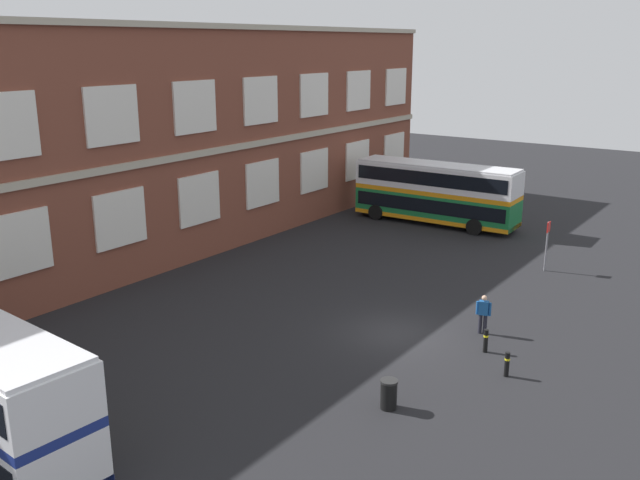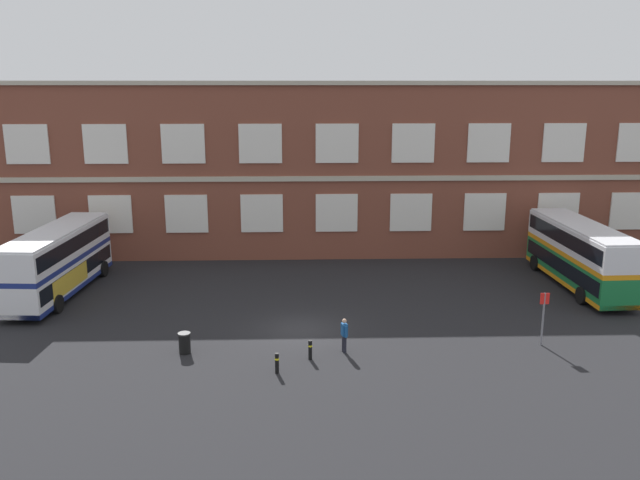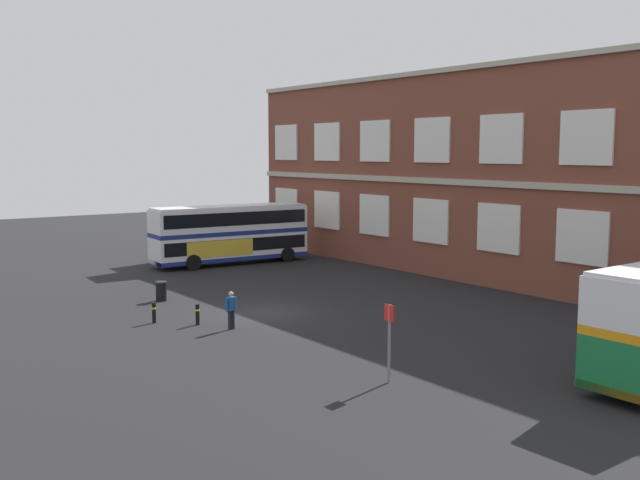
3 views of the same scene
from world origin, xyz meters
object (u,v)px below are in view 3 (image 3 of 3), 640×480
at_px(safety_bollard_west, 197,314).
at_px(safety_bollard_east, 154,312).
at_px(waiting_passenger, 231,309).
at_px(bus_stand_flag, 389,336).
at_px(double_decker_near, 230,233).
at_px(station_litter_bin, 161,291).

height_order(safety_bollard_west, safety_bollard_east, same).
distance_m(waiting_passenger, safety_bollard_east, 3.91).
xyz_separation_m(bus_stand_flag, safety_bollard_west, (-11.47, -1.38, -1.14)).
bearing_deg(waiting_passenger, safety_bollard_east, -144.49).
height_order(bus_stand_flag, safety_bollard_west, bus_stand_flag).
bearing_deg(safety_bollard_east, double_decker_near, 139.50).
distance_m(double_decker_near, waiting_passenger, 19.32).
xyz_separation_m(station_litter_bin, safety_bollard_east, (4.50, -2.37, -0.03)).
xyz_separation_m(station_litter_bin, safety_bollard_west, (6.01, -0.93, -0.03)).
distance_m(double_decker_near, safety_bollard_east, 18.05).
bearing_deg(waiting_passenger, double_decker_near, 150.77).
bearing_deg(bus_stand_flag, safety_bollard_west, -173.15).
relative_size(waiting_passenger, safety_bollard_east, 1.79).
bearing_deg(safety_bollard_east, bus_stand_flag, 12.25).
height_order(waiting_passenger, safety_bollard_west, waiting_passenger).
height_order(double_decker_near, safety_bollard_west, double_decker_near).
bearing_deg(bus_stand_flag, waiting_passenger, -176.72).
height_order(bus_stand_flag, station_litter_bin, bus_stand_flag).
height_order(waiting_passenger, bus_stand_flag, bus_stand_flag).
bearing_deg(double_decker_near, bus_stand_flag, -18.38).
bearing_deg(safety_bollard_east, station_litter_bin, 152.24).
xyz_separation_m(double_decker_near, waiting_passenger, (16.83, -9.42, -1.22)).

